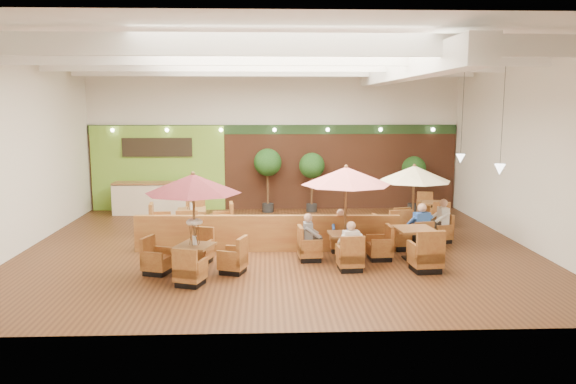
{
  "coord_description": "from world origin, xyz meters",
  "views": [
    {
      "loc": [
        -0.33,
        -15.38,
        3.97
      ],
      "look_at": [
        0.3,
        0.5,
        1.5
      ],
      "focal_mm": 35.0,
      "sensor_mm": 36.0,
      "label": 1
    }
  ],
  "objects_px": {
    "table_0": "(194,205)",
    "topiary_0": "(268,165)",
    "service_counter": "(155,198)",
    "table_4": "(414,244)",
    "topiary_1": "(312,168)",
    "diner_0": "(350,240)",
    "diner_1": "(340,225)",
    "table_3": "(192,220)",
    "table_1": "(346,195)",
    "booth_divider": "(267,233)",
    "topiary_2": "(414,170)",
    "table_5": "(432,212)",
    "diner_4": "(441,217)",
    "diner_2": "(310,232)",
    "table_2": "(414,189)",
    "diner_3": "(421,222)"
  },
  "relations": [
    {
      "from": "table_3",
      "to": "diner_4",
      "type": "bearing_deg",
      "value": -17.24
    },
    {
      "from": "table_1",
      "to": "diner_4",
      "type": "height_order",
      "value": "table_1"
    },
    {
      "from": "table_0",
      "to": "topiary_0",
      "type": "xyz_separation_m",
      "value": [
        1.76,
        7.7,
        0.11
      ]
    },
    {
      "from": "service_counter",
      "to": "topiary_0",
      "type": "bearing_deg",
      "value": 2.77
    },
    {
      "from": "table_1",
      "to": "topiary_1",
      "type": "relative_size",
      "value": 1.12
    },
    {
      "from": "diner_0",
      "to": "diner_1",
      "type": "relative_size",
      "value": 1.09
    },
    {
      "from": "table_5",
      "to": "topiary_2",
      "type": "height_order",
      "value": "topiary_2"
    },
    {
      "from": "table_5",
      "to": "table_3",
      "type": "bearing_deg",
      "value": -159.4
    },
    {
      "from": "table_0",
      "to": "diner_4",
      "type": "height_order",
      "value": "table_0"
    },
    {
      "from": "diner_0",
      "to": "diner_1",
      "type": "height_order",
      "value": "diner_0"
    },
    {
      "from": "service_counter",
      "to": "table_1",
      "type": "height_order",
      "value": "table_1"
    },
    {
      "from": "booth_divider",
      "to": "topiary_2",
      "type": "xyz_separation_m",
      "value": [
        5.52,
        5.7,
        1.05
      ]
    },
    {
      "from": "table_0",
      "to": "diner_2",
      "type": "height_order",
      "value": "table_0"
    },
    {
      "from": "diner_2",
      "to": "table_0",
      "type": "bearing_deg",
      "value": -71.88
    },
    {
      "from": "diner_1",
      "to": "table_3",
      "type": "bearing_deg",
      "value": -25.74
    },
    {
      "from": "table_3",
      "to": "table_5",
      "type": "bearing_deg",
      "value": 4.7
    },
    {
      "from": "booth_divider",
      "to": "table_0",
      "type": "relative_size",
      "value": 2.86
    },
    {
      "from": "table_3",
      "to": "topiary_2",
      "type": "relative_size",
      "value": 1.27
    },
    {
      "from": "table_0",
      "to": "diner_0",
      "type": "relative_size",
      "value": 3.29
    },
    {
      "from": "table_4",
      "to": "table_1",
      "type": "bearing_deg",
      "value": 174.32
    },
    {
      "from": "table_4",
      "to": "diner_4",
      "type": "distance_m",
      "value": 2.22
    },
    {
      "from": "booth_divider",
      "to": "table_3",
      "type": "height_order",
      "value": "table_3"
    },
    {
      "from": "diner_3",
      "to": "diner_4",
      "type": "relative_size",
      "value": 1.05
    },
    {
      "from": "diner_0",
      "to": "diner_1",
      "type": "bearing_deg",
      "value": 82.34
    },
    {
      "from": "table_0",
      "to": "topiary_2",
      "type": "xyz_separation_m",
      "value": [
        7.24,
        7.7,
        -0.12
      ]
    },
    {
      "from": "table_0",
      "to": "table_3",
      "type": "bearing_deg",
      "value": 117.01
    },
    {
      "from": "table_5",
      "to": "diner_4",
      "type": "distance_m",
      "value": 3.1
    },
    {
      "from": "table_1",
      "to": "topiary_0",
      "type": "xyz_separation_m",
      "value": [
        -1.96,
        6.7,
        0.07
      ]
    },
    {
      "from": "service_counter",
      "to": "table_4",
      "type": "relative_size",
      "value": 1.05
    },
    {
      "from": "table_3",
      "to": "diner_0",
      "type": "xyz_separation_m",
      "value": [
        4.34,
        -4.11,
        0.32
      ]
    },
    {
      "from": "table_3",
      "to": "table_2",
      "type": "bearing_deg",
      "value": -18.58
    },
    {
      "from": "table_0",
      "to": "diner_3",
      "type": "bearing_deg",
      "value": 36.91
    },
    {
      "from": "topiary_0",
      "to": "diner_3",
      "type": "bearing_deg",
      "value": -53.94
    },
    {
      "from": "diner_1",
      "to": "table_1",
      "type": "bearing_deg",
      "value": 92.2
    },
    {
      "from": "table_0",
      "to": "topiary_2",
      "type": "bearing_deg",
      "value": 65.4
    },
    {
      "from": "table_0",
      "to": "diner_2",
      "type": "xyz_separation_m",
      "value": [
        2.81,
        1.01,
        -0.92
      ]
    },
    {
      "from": "table_5",
      "to": "diner_4",
      "type": "relative_size",
      "value": 2.86
    },
    {
      "from": "table_4",
      "to": "topiary_1",
      "type": "xyz_separation_m",
      "value": [
        -2.12,
        6.69,
        1.25
      ]
    },
    {
      "from": "service_counter",
      "to": "table_0",
      "type": "relative_size",
      "value": 1.19
    },
    {
      "from": "topiary_2",
      "to": "topiary_1",
      "type": "bearing_deg",
      "value": 180.0
    },
    {
      "from": "table_2",
      "to": "diner_1",
      "type": "height_order",
      "value": "table_2"
    },
    {
      "from": "service_counter",
      "to": "table_5",
      "type": "relative_size",
      "value": 1.27
    },
    {
      "from": "diner_3",
      "to": "topiary_1",
      "type": "bearing_deg",
      "value": 101.59
    },
    {
      "from": "table_4",
      "to": "table_5",
      "type": "height_order",
      "value": "table_4"
    },
    {
      "from": "topiary_0",
      "to": "table_1",
      "type": "bearing_deg",
      "value": -73.72
    },
    {
      "from": "diner_3",
      "to": "table_1",
      "type": "bearing_deg",
      "value": -168.95
    },
    {
      "from": "service_counter",
      "to": "table_3",
      "type": "height_order",
      "value": "table_3"
    },
    {
      "from": "table_1",
      "to": "topiary_0",
      "type": "height_order",
      "value": "table_1"
    },
    {
      "from": "diner_4",
      "to": "diner_3",
      "type": "bearing_deg",
      "value": 131.11
    },
    {
      "from": "table_3",
      "to": "diner_0",
      "type": "distance_m",
      "value": 5.99
    }
  ]
}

